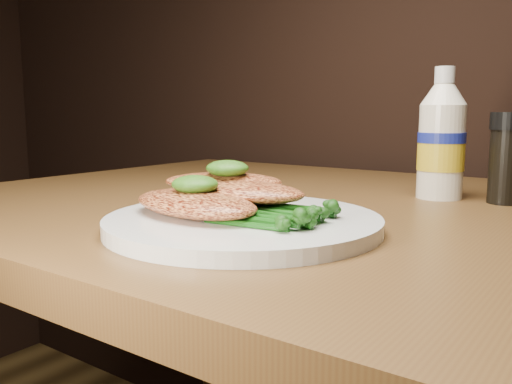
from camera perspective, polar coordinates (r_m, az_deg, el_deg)
The scene contains 9 objects.
plate at distance 0.55m, azimuth -1.37°, elevation -3.28°, with size 0.28×0.28×0.01m, color white.
chicken_front at distance 0.55m, azimuth -6.55°, elevation -1.23°, with size 0.16×0.09×0.03m, color #E28348.
chicken_mid at distance 0.57m, azimuth -1.77°, elevation 0.09°, with size 0.15×0.08×0.02m, color #E28348.
chicken_back at distance 0.60m, azimuth -3.53°, elevation 1.10°, with size 0.13×0.07×0.02m, color #E28348.
pesto_front at distance 0.55m, azimuth -6.54°, elevation 0.83°, with size 0.05×0.05×0.02m, color black.
pesto_back at distance 0.59m, azimuth -3.08°, elevation 2.54°, with size 0.05×0.04×0.02m, color black.
broccolini_bundle at distance 0.52m, azimuth 1.84°, elevation -1.86°, with size 0.14×0.11×0.02m, color #144D10, non-canonical shape.
mayo_bottle at distance 0.78m, azimuth 19.22°, elevation 5.93°, with size 0.06×0.06×0.18m, color white, non-canonical shape.
pepper_grinder at distance 0.77m, azimuth 25.26°, elevation 3.27°, with size 0.05×0.05×0.12m, color black, non-canonical shape.
Camera 1 is at (0.29, 0.42, 0.87)m, focal length 37.48 mm.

